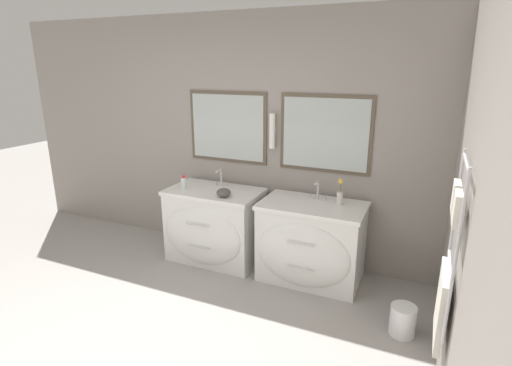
# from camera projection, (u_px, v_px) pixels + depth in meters

# --- Properties ---
(wall_back) EXTENTS (5.94, 0.14, 2.60)m
(wall_back) POSITION_uv_depth(u_px,v_px,m) (238.00, 138.00, 4.37)
(wall_back) COLOR gray
(wall_back) RESTS_ON ground_plane
(wall_right) EXTENTS (0.13, 4.43, 2.60)m
(wall_right) POSITION_uv_depth(u_px,v_px,m) (469.00, 200.00, 2.39)
(wall_right) COLOR gray
(wall_right) RESTS_ON ground_plane
(vanity_left) EXTENTS (1.00, 0.66, 0.79)m
(vanity_left) POSITION_uv_depth(u_px,v_px,m) (214.00, 225.00, 4.32)
(vanity_left) COLOR white
(vanity_left) RESTS_ON ground_plane
(vanity_right) EXTENTS (1.00, 0.66, 0.79)m
(vanity_right) POSITION_uv_depth(u_px,v_px,m) (310.00, 243.00, 3.89)
(vanity_right) COLOR white
(vanity_right) RESTS_ON ground_plane
(faucet_left) EXTENTS (0.17, 0.12, 0.19)m
(faucet_left) POSITION_uv_depth(u_px,v_px,m) (221.00, 178.00, 4.34)
(faucet_left) COLOR silver
(faucet_left) RESTS_ON vanity_left
(faucet_right) EXTENTS (0.17, 0.12, 0.19)m
(faucet_right) POSITION_uv_depth(u_px,v_px,m) (317.00, 190.00, 3.91)
(faucet_right) COLOR silver
(faucet_right) RESTS_ON vanity_right
(toiletry_bottle) EXTENTS (0.06, 0.06, 0.15)m
(toiletry_bottle) POSITION_uv_depth(u_px,v_px,m) (184.00, 183.00, 4.26)
(toiletry_bottle) COLOR silver
(toiletry_bottle) RESTS_ON vanity_left
(amenity_bowl) EXTENTS (0.15, 0.15, 0.09)m
(amenity_bowl) POSITION_uv_depth(u_px,v_px,m) (224.00, 193.00, 4.01)
(amenity_bowl) COLOR #4C4742
(amenity_bowl) RESTS_ON vanity_left
(flower_vase) EXTENTS (0.06, 0.06, 0.26)m
(flower_vase) POSITION_uv_depth(u_px,v_px,m) (340.00, 194.00, 3.76)
(flower_vase) COLOR silver
(flower_vase) RESTS_ON vanity_right
(waste_bin) EXTENTS (0.21, 0.21, 0.25)m
(waste_bin) POSITION_uv_depth(u_px,v_px,m) (403.00, 320.00, 3.16)
(waste_bin) COLOR silver
(waste_bin) RESTS_ON ground_plane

